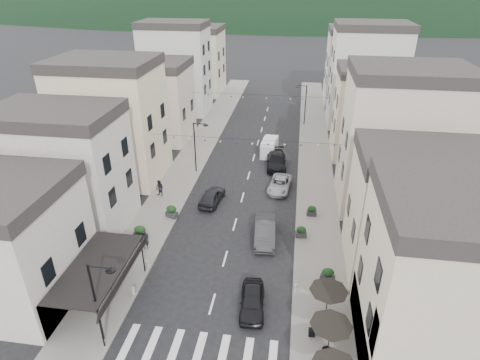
% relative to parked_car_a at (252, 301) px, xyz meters
% --- Properties ---
extents(sidewalk_left, '(4.00, 76.00, 0.12)m').
position_rel_parked_car_a_xyz_m(sidewalk_left, '(-10.30, 26.00, -0.64)').
color(sidewalk_left, slate).
rests_on(sidewalk_left, ground).
extents(sidewalk_right, '(4.00, 76.00, 0.12)m').
position_rel_parked_car_a_xyz_m(sidewalk_right, '(4.70, 26.00, -0.64)').
color(sidewalk_right, slate).
rests_on(sidewalk_right, ground).
extents(hill_backdrop, '(640.00, 360.00, 70.00)m').
position_rel_parked_car_a_xyz_m(hill_backdrop, '(-2.80, 294.00, -0.70)').
color(hill_backdrop, black).
rests_on(hill_backdrop, ground).
extents(bistro_building, '(10.00, 8.00, 10.00)m').
position_rel_parked_car_a_xyz_m(bistro_building, '(11.70, -2.00, 4.30)').
color(bistro_building, beige).
rests_on(bistro_building, ground).
extents(boutique_awning, '(3.77, 7.50, 3.28)m').
position_rel_parked_car_a_xyz_m(boutique_awning, '(-10.05, -1.00, 2.41)').
color(boutique_awning, black).
rests_on(boutique_awning, ground).
extents(buildings_row_left, '(10.20, 54.16, 14.00)m').
position_rel_parked_car_a_xyz_m(buildings_row_left, '(-17.30, 31.75, 5.42)').
color(buildings_row_left, '#B1ADA2').
rests_on(buildings_row_left, ground).
extents(buildings_row_right, '(10.20, 54.16, 14.50)m').
position_rel_parked_car_a_xyz_m(buildings_row_right, '(11.70, 30.59, 5.62)').
color(buildings_row_right, beige).
rests_on(buildings_row_right, ground).
extents(cafe_terrace, '(2.50, 8.10, 2.53)m').
position_rel_parked_car_a_xyz_m(cafe_terrace, '(4.90, -3.20, 1.66)').
color(cafe_terrace, black).
rests_on(cafe_terrace, ground).
extents(streetlamp_left_near, '(1.70, 0.56, 6.00)m').
position_rel_parked_car_a_xyz_m(streetlamp_left_near, '(-8.62, -4.00, 3.00)').
color(streetlamp_left_near, black).
rests_on(streetlamp_left_near, ground).
extents(streetlamp_left_far, '(1.70, 0.56, 6.00)m').
position_rel_parked_car_a_xyz_m(streetlamp_left_far, '(-8.62, 20.00, 3.00)').
color(streetlamp_left_far, black).
rests_on(streetlamp_left_far, ground).
extents(streetlamp_right_far, '(1.70, 0.56, 6.00)m').
position_rel_parked_car_a_xyz_m(streetlamp_right_far, '(3.02, 38.00, 3.00)').
color(streetlamp_right_far, black).
rests_on(streetlamp_right_far, ground).
extents(bollards, '(11.66, 10.26, 0.60)m').
position_rel_parked_car_a_xyz_m(bollards, '(-2.80, -0.50, -0.28)').
color(bollards, gray).
rests_on(bollards, ground).
extents(bunting_near, '(19.00, 0.28, 0.62)m').
position_rel_parked_car_a_xyz_m(bunting_near, '(-2.80, 16.00, 4.95)').
color(bunting_near, black).
rests_on(bunting_near, ground).
extents(bunting_far, '(19.00, 0.28, 0.62)m').
position_rel_parked_car_a_xyz_m(bunting_far, '(-2.80, 32.00, 4.95)').
color(bunting_far, black).
rests_on(bunting_far, ground).
extents(parked_car_a, '(1.98, 4.23, 1.40)m').
position_rel_parked_car_a_xyz_m(parked_car_a, '(0.00, 0.00, 0.00)').
color(parked_car_a, black).
rests_on(parked_car_a, ground).
extents(parked_car_b, '(2.07, 5.04, 1.63)m').
position_rel_parked_car_a_xyz_m(parked_car_b, '(0.12, 8.12, 0.11)').
color(parked_car_b, '#2E2E30').
rests_on(parked_car_b, ground).
extents(parked_car_c, '(2.64, 4.81, 1.28)m').
position_rel_parked_car_a_xyz_m(parked_car_c, '(0.87, 17.19, -0.06)').
color(parked_car_c, '#9A9BA2').
rests_on(parked_car_c, ground).
extents(parked_car_d, '(2.64, 5.59, 1.57)m').
position_rel_parked_car_a_xyz_m(parked_car_d, '(0.13, 22.76, 0.09)').
color(parked_car_d, black).
rests_on(parked_car_d, ground).
extents(parked_car_e, '(2.26, 4.51, 1.48)m').
position_rel_parked_car_a_xyz_m(parked_car_e, '(-5.65, 13.50, 0.04)').
color(parked_car_e, black).
rests_on(parked_car_e, ground).
extents(delivery_van, '(2.01, 4.37, 2.04)m').
position_rel_parked_car_a_xyz_m(delivery_van, '(-1.01, 26.42, 0.30)').
color(delivery_van, silver).
rests_on(delivery_van, ground).
extents(pedestrian_a, '(0.74, 0.64, 1.70)m').
position_rel_parked_car_a_xyz_m(pedestrian_a, '(-9.50, 5.22, 0.27)').
color(pedestrian_a, black).
rests_on(pedestrian_a, sidewalk_left).
extents(pedestrian_b, '(1.06, 0.97, 1.77)m').
position_rel_parked_car_a_xyz_m(pedestrian_b, '(-11.13, 13.86, 0.30)').
color(pedestrian_b, black).
rests_on(pedestrian_b, sidewalk_left).
extents(planter_la, '(1.30, 1.04, 1.28)m').
position_rel_parked_car_a_xyz_m(planter_la, '(-10.42, 6.47, 0.04)').
color(planter_la, '#28282A').
rests_on(planter_la, sidewalk_left).
extents(planter_lb, '(1.23, 0.95, 1.22)m').
position_rel_parked_car_a_xyz_m(planter_lb, '(-8.80, 10.22, 0.01)').
color(planter_lb, '#29292B').
rests_on(planter_lb, sidewalk_left).
extents(planter_ra, '(1.15, 0.86, 1.14)m').
position_rel_parked_car_a_xyz_m(planter_ra, '(5.20, 3.43, -0.02)').
color(planter_ra, '#29282B').
rests_on(planter_ra, sidewalk_right).
extents(planter_rb, '(0.99, 0.60, 1.06)m').
position_rel_parked_car_a_xyz_m(planter_rb, '(3.20, 8.77, -0.07)').
color(planter_rb, '#2C2C2E').
rests_on(planter_rb, sidewalk_right).
extents(planter_rc, '(0.92, 0.51, 1.02)m').
position_rel_parked_car_a_xyz_m(planter_rc, '(4.14, 12.40, -0.08)').
color(planter_rc, '#2A2A2C').
rests_on(planter_rc, sidewalk_right).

